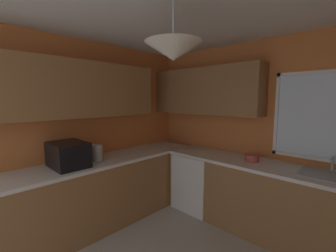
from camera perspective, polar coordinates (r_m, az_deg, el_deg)
room_shell at (r=2.30m, az=2.77°, el=7.21°), size 3.58×3.62×2.53m
counter_run_left at (r=3.14m, az=-18.98°, el=-16.52°), size 0.65×3.23×0.89m
counter_run_back at (r=3.14m, az=23.40°, el=-16.81°), size 2.67×0.65×0.89m
dishwasher at (r=3.54m, az=7.91°, el=-13.88°), size 0.60×0.60×0.84m
microwave at (r=2.85m, az=-24.53°, el=-6.75°), size 0.48×0.36×0.29m
kettle at (r=2.99m, az=-18.01°, el=-6.65°), size 0.15×0.15×0.21m
sink_assembly at (r=2.85m, az=36.38°, el=-10.31°), size 0.54×0.40×0.19m
bowl at (r=3.03m, az=20.98°, el=-7.73°), size 0.18×0.18×0.09m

